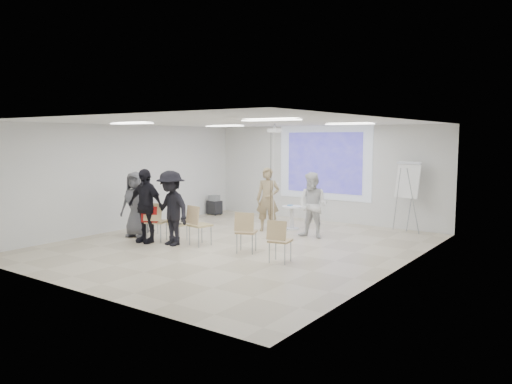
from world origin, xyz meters
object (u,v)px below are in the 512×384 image
Objects in this scene: player_left at (268,195)px; chair_far_left at (148,217)px; chair_right_inner at (246,229)px; audience_left at (145,200)px; chair_left_inner at (176,222)px; flipchart_easel at (408,181)px; player_right at (313,202)px; chair_center at (197,222)px; chair_right_far at (279,238)px; audience_outer at (136,200)px; laptop at (179,224)px; pedestal_table at (292,216)px; chair_left_mid at (155,219)px; av_cart at (214,206)px; audience_mid at (171,203)px.

player_left reaches higher than chair_far_left.
chair_right_inner is 0.45× the size of audience_left.
chair_left_inner is 6.44m from flipchart_easel.
player_right is at bearing 8.74° from chair_far_left.
chair_right_far is at bearing 5.62° from chair_center.
laptop is at bearing -5.69° from audience_outer.
laptop is at bearing -138.99° from player_right.
audience_outer is at bearing -147.14° from player_right.
chair_left_mid reaches higher than pedestal_table.
av_cart is (-3.64, 0.86, -0.08)m from pedestal_table.
audience_left is (-2.77, -0.50, 0.50)m from chair_right_inner.
player_left reaches higher than chair_left_inner.
player_right is at bearing 39.34° from audience_left.
chair_right_far is 0.47× the size of audience_outer.
chair_far_left is 1.19m from laptop.
chair_left_mid is at bearing -54.24° from chair_far_left.
pedestal_table is 0.34× the size of player_left.
chair_left_mid is at bearing -137.77° from player_right.
audience_outer is at bearing 18.80° from laptop.
chair_right_inner is 3.16× the size of laptop.
chair_far_left is at bearing 123.71° from chair_left_mid.
audience_left reaches higher than pedestal_table.
player_left is at bearing 30.92° from audience_outer.
chair_right_inner is 1.43× the size of av_cart.
player_left is 3.47m from audience_left.
player_right reaches higher than pedestal_table.
audience_left reaches higher than chair_right_far.
chair_right_far reaches higher than laptop.
chair_right_inner is 0.49× the size of audience_outer.
chair_far_left is 2.80× the size of laptop.
laptop is 1.04m from audience_left.
pedestal_table is 1.40m from player_right.
player_right is 3.59m from chair_left_inner.
av_cart is (-0.78, 4.13, -0.67)m from audience_outer.
audience_mid is (0.77, 0.13, -0.03)m from audience_left.
audience_mid is at bearing -25.67° from audience_outer.
chair_far_left is 3.43m from chair_right_inner.
chair_far_left is at bearing -179.77° from chair_left_inner.
player_right is 0.98× the size of audience_outer.
chair_right_inner is at bearing 13.65° from chair_center.
player_left is 1.04× the size of flipchart_easel.
chair_center is at bearing 1.19° from chair_left_inner.
chair_left_inner is at bearing -9.51° from audience_outer.
chair_far_left is 1.19m from chair_left_inner.
player_left is at bearing -19.03° from av_cart.
chair_left_inner is 1.40m from audience_outer.
flipchart_easel is (4.76, 4.98, 0.85)m from chair_left_mid.
laptop is (-1.55, -3.01, 0.05)m from pedestal_table.
chair_center is (0.82, -0.09, 0.10)m from chair_left_inner.
chair_right_far is (0.72, -2.75, -0.41)m from player_right.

